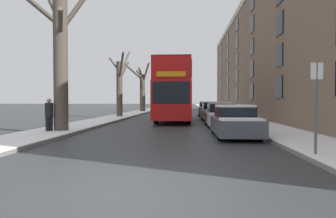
{
  "coord_description": "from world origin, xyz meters",
  "views": [
    {
      "loc": [
        1.02,
        -5.21,
        1.57
      ],
      "look_at": [
        -0.13,
        13.1,
        1.08
      ],
      "focal_mm": 32.0,
      "sensor_mm": 36.0,
      "label": 1
    }
  ],
  "objects_px": {
    "street_sign_post": "(316,104)",
    "pedestrian_left_sidewalk": "(49,114)",
    "bare_tree_left_1": "(120,85)",
    "bare_tree_left_2": "(142,89)",
    "parked_car_0": "(235,122)",
    "bare_tree_left_0": "(59,55)",
    "parked_car_2": "(212,112)",
    "parked_car_3": "(207,109)",
    "double_decker_bus": "(174,89)",
    "parked_car_1": "(221,115)"
  },
  "relations": [
    {
      "from": "parked_car_0",
      "to": "parked_car_1",
      "type": "bearing_deg",
      "value": 90.0
    },
    {
      "from": "double_decker_bus",
      "to": "parked_car_1",
      "type": "xyz_separation_m",
      "value": [
        3.06,
        -4.71,
        -1.83
      ]
    },
    {
      "from": "bare_tree_left_1",
      "to": "parked_car_1",
      "type": "bearing_deg",
      "value": -46.82
    },
    {
      "from": "bare_tree_left_1",
      "to": "pedestrian_left_sidewalk",
      "type": "xyz_separation_m",
      "value": [
        -0.27,
        -13.81,
        -2.12
      ]
    },
    {
      "from": "parked_car_0",
      "to": "parked_car_3",
      "type": "bearing_deg",
      "value": 90.0
    },
    {
      "from": "double_decker_bus",
      "to": "pedestrian_left_sidewalk",
      "type": "bearing_deg",
      "value": -119.78
    },
    {
      "from": "parked_car_3",
      "to": "pedestrian_left_sidewalk",
      "type": "height_order",
      "value": "pedestrian_left_sidewalk"
    },
    {
      "from": "bare_tree_left_2",
      "to": "parked_car_1",
      "type": "height_order",
      "value": "bare_tree_left_2"
    },
    {
      "from": "double_decker_bus",
      "to": "parked_car_2",
      "type": "bearing_deg",
      "value": 31.19
    },
    {
      "from": "double_decker_bus",
      "to": "street_sign_post",
      "type": "height_order",
      "value": "double_decker_bus"
    },
    {
      "from": "street_sign_post",
      "to": "pedestrian_left_sidewalk",
      "type": "bearing_deg",
      "value": 150.83
    },
    {
      "from": "bare_tree_left_2",
      "to": "parked_car_1",
      "type": "relative_size",
      "value": 1.53
    },
    {
      "from": "parked_car_2",
      "to": "pedestrian_left_sidewalk",
      "type": "relative_size",
      "value": 2.61
    },
    {
      "from": "street_sign_post",
      "to": "parked_car_0",
      "type": "bearing_deg",
      "value": 104.9
    },
    {
      "from": "bare_tree_left_0",
      "to": "parked_car_2",
      "type": "bearing_deg",
      "value": 53.51
    },
    {
      "from": "double_decker_bus",
      "to": "street_sign_post",
      "type": "relative_size",
      "value": 3.87
    },
    {
      "from": "bare_tree_left_1",
      "to": "parked_car_1",
      "type": "xyz_separation_m",
      "value": [
        8.32,
        -8.86,
        -2.38
      ]
    },
    {
      "from": "bare_tree_left_1",
      "to": "bare_tree_left_2",
      "type": "height_order",
      "value": "bare_tree_left_2"
    },
    {
      "from": "street_sign_post",
      "to": "bare_tree_left_2",
      "type": "bearing_deg",
      "value": 106.22
    },
    {
      "from": "bare_tree_left_0",
      "to": "street_sign_post",
      "type": "xyz_separation_m",
      "value": [
        9.58,
        -5.91,
        -2.29
      ]
    },
    {
      "from": "bare_tree_left_2",
      "to": "pedestrian_left_sidewalk",
      "type": "height_order",
      "value": "bare_tree_left_2"
    },
    {
      "from": "parked_car_2",
      "to": "bare_tree_left_1",
      "type": "bearing_deg",
      "value": 164.51
    },
    {
      "from": "bare_tree_left_2",
      "to": "parked_car_3",
      "type": "bearing_deg",
      "value": -50.15
    },
    {
      "from": "parked_car_1",
      "to": "street_sign_post",
      "type": "xyz_separation_m",
      "value": [
        1.34,
        -10.49,
        0.82
      ]
    },
    {
      "from": "parked_car_2",
      "to": "parked_car_3",
      "type": "bearing_deg",
      "value": 90.0
    },
    {
      "from": "parked_car_0",
      "to": "pedestrian_left_sidewalk",
      "type": "height_order",
      "value": "pedestrian_left_sidewalk"
    },
    {
      "from": "street_sign_post",
      "to": "parked_car_1",
      "type": "bearing_deg",
      "value": 97.29
    },
    {
      "from": "parked_car_2",
      "to": "pedestrian_left_sidewalk",
      "type": "height_order",
      "value": "pedestrian_left_sidewalk"
    },
    {
      "from": "parked_car_2",
      "to": "bare_tree_left_0",
      "type": "bearing_deg",
      "value": -126.49
    },
    {
      "from": "parked_car_1",
      "to": "street_sign_post",
      "type": "bearing_deg",
      "value": -82.71
    },
    {
      "from": "bare_tree_left_1",
      "to": "parked_car_0",
      "type": "bearing_deg",
      "value": -59.84
    },
    {
      "from": "parked_car_1",
      "to": "double_decker_bus",
      "type": "bearing_deg",
      "value": 123.07
    },
    {
      "from": "bare_tree_left_1",
      "to": "street_sign_post",
      "type": "xyz_separation_m",
      "value": [
        9.66,
        -19.35,
        -1.56
      ]
    },
    {
      "from": "parked_car_2",
      "to": "parked_car_0",
      "type": "bearing_deg",
      "value": -90.0
    },
    {
      "from": "pedestrian_left_sidewalk",
      "to": "street_sign_post",
      "type": "bearing_deg",
      "value": 101.58
    },
    {
      "from": "bare_tree_left_1",
      "to": "parked_car_3",
      "type": "xyz_separation_m",
      "value": [
        8.32,
        4.01,
        -2.36
      ]
    },
    {
      "from": "bare_tree_left_1",
      "to": "double_decker_bus",
      "type": "distance_m",
      "value": 6.72
    },
    {
      "from": "bare_tree_left_1",
      "to": "parked_car_3",
      "type": "distance_m",
      "value": 9.53
    },
    {
      "from": "parked_car_1",
      "to": "pedestrian_left_sidewalk",
      "type": "xyz_separation_m",
      "value": [
        -8.59,
        -4.94,
        0.26
      ]
    },
    {
      "from": "bare_tree_left_2",
      "to": "parked_car_1",
      "type": "distance_m",
      "value": 24.53
    },
    {
      "from": "parked_car_1",
      "to": "street_sign_post",
      "type": "distance_m",
      "value": 10.6
    },
    {
      "from": "bare_tree_left_0",
      "to": "bare_tree_left_1",
      "type": "relative_size",
      "value": 1.22
    },
    {
      "from": "bare_tree_left_2",
      "to": "parked_car_2",
      "type": "relative_size",
      "value": 1.54
    },
    {
      "from": "bare_tree_left_0",
      "to": "parked_car_3",
      "type": "relative_size",
      "value": 1.84
    },
    {
      "from": "parked_car_0",
      "to": "pedestrian_left_sidewalk",
      "type": "bearing_deg",
      "value": 176.65
    },
    {
      "from": "bare_tree_left_0",
      "to": "double_decker_bus",
      "type": "bearing_deg",
      "value": 60.87
    },
    {
      "from": "parked_car_3",
      "to": "street_sign_post",
      "type": "distance_m",
      "value": 23.42
    },
    {
      "from": "bare_tree_left_0",
      "to": "parked_car_1",
      "type": "distance_m",
      "value": 9.92
    },
    {
      "from": "bare_tree_left_1",
      "to": "parked_car_1",
      "type": "distance_m",
      "value": 12.39
    },
    {
      "from": "parked_car_2",
      "to": "parked_car_3",
      "type": "height_order",
      "value": "parked_car_3"
    }
  ]
}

